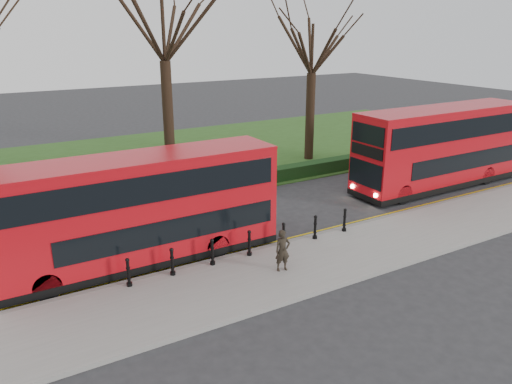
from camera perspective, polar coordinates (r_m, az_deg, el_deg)
ground at (r=20.57m, az=-4.57°, el=-6.66°), size 120.00×120.00×0.00m
pavement at (r=18.16m, az=-0.33°, el=-9.92°), size 60.00×4.00×0.15m
kerb at (r=19.73m, az=-3.29°, el=-7.53°), size 60.00×0.25×0.16m
grass_verge at (r=33.94m, az=-15.85°, el=2.91°), size 60.00×18.00×0.06m
hedge at (r=26.29m, az=-11.16°, el=-0.34°), size 60.00×0.90×0.80m
yellow_line_outer at (r=20.00m, az=-3.68°, el=-7.38°), size 60.00×0.10×0.01m
yellow_line_inner at (r=20.16m, az=-3.94°, el=-7.17°), size 60.00×0.10×0.01m
tree_mid at (r=28.64m, az=-10.62°, el=18.98°), size 8.03×8.03×12.55m
tree_right at (r=33.49m, az=6.47°, el=16.53°), size 6.75×6.75×10.54m
bollard_row at (r=19.54m, az=-0.77°, el=-5.90°), size 9.74×0.15×1.00m
bus_lead at (r=19.22m, az=-12.93°, el=-2.09°), size 10.57×2.43×4.20m
bus_rear at (r=29.82m, az=20.49°, el=4.78°), size 11.27×2.59×4.48m
pedestrian at (r=18.31m, az=3.06°, el=-6.69°), size 0.63×0.47×1.57m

